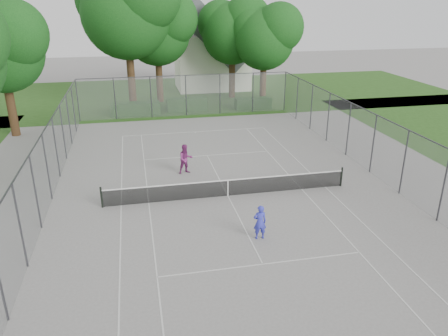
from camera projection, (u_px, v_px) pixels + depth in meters
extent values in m
plane|color=slate|center=(228.00, 196.00, 22.92)|extent=(120.00, 120.00, 0.00)
cube|color=#204413|center=(176.00, 94.00, 46.58)|extent=(60.00, 20.00, 0.00)
cube|color=beige|center=(195.00, 132.00, 33.73)|extent=(10.97, 0.06, 0.01)
cube|color=beige|center=(121.00, 206.00, 21.87)|extent=(0.06, 23.77, 0.01)
cube|color=beige|center=(325.00, 187.00, 23.96)|extent=(0.06, 23.77, 0.01)
cube|color=beige|center=(149.00, 203.00, 22.13)|extent=(0.06, 23.77, 0.01)
cube|color=beige|center=(302.00, 189.00, 23.70)|extent=(0.06, 23.77, 0.01)
cube|color=beige|center=(263.00, 264.00, 17.09)|extent=(8.23, 0.06, 0.01)
cube|color=beige|center=(207.00, 155.00, 28.74)|extent=(8.23, 0.06, 0.01)
cube|color=beige|center=(228.00, 196.00, 22.92)|extent=(0.06, 12.80, 0.01)
cube|color=beige|center=(195.00, 132.00, 33.60)|extent=(0.06, 0.30, 0.01)
cylinder|color=black|center=(102.00, 197.00, 21.49)|extent=(0.10, 0.10, 1.10)
cylinder|color=black|center=(341.00, 177.00, 23.94)|extent=(0.10, 0.10, 1.10)
cube|color=black|center=(228.00, 188.00, 22.75)|extent=(12.67, 0.01, 0.86)
cube|color=silver|center=(228.00, 180.00, 22.58)|extent=(12.77, 0.03, 0.06)
cube|color=silver|center=(228.00, 188.00, 22.76)|extent=(0.05, 0.02, 0.88)
cylinder|color=#38383D|center=(78.00, 100.00, 36.02)|extent=(0.08, 0.08, 3.50)
cylinder|color=#38383D|center=(285.00, 91.00, 39.47)|extent=(0.08, 0.08, 3.50)
cube|color=slate|center=(186.00, 96.00, 37.75)|extent=(18.00, 0.02, 3.50)
cube|color=slate|center=(42.00, 179.00, 20.55)|extent=(0.02, 34.00, 3.50)
cube|color=slate|center=(388.00, 153.00, 24.00)|extent=(0.02, 34.00, 3.50)
cube|color=#38383D|center=(185.00, 75.00, 37.10)|extent=(18.00, 0.05, 0.05)
cube|color=#38383D|center=(36.00, 144.00, 19.91)|extent=(0.05, 34.00, 0.05)
cube|color=#38383D|center=(392.00, 122.00, 23.35)|extent=(0.05, 34.00, 0.05)
cylinder|color=#372314|center=(131.00, 78.00, 40.19)|extent=(0.69, 0.69, 5.57)
sphere|color=#103C12|center=(126.00, 14.00, 38.15)|extent=(7.92, 7.92, 7.92)
cylinder|color=#372314|center=(159.00, 79.00, 42.72)|extent=(0.64, 0.64, 4.44)
sphere|color=#103C12|center=(157.00, 32.00, 41.10)|extent=(6.31, 6.31, 6.31)
sphere|color=#103C12|center=(171.00, 18.00, 40.01)|extent=(5.05, 5.05, 5.05)
sphere|color=#103C12|center=(144.00, 21.00, 41.25)|extent=(4.73, 4.73, 4.73)
cylinder|color=#372314|center=(232.00, 77.00, 44.54)|extent=(0.63, 0.63, 4.25)
sphere|color=#103C12|center=(232.00, 33.00, 42.98)|extent=(6.04, 6.04, 6.04)
sphere|color=#103C12|center=(247.00, 21.00, 41.95)|extent=(4.83, 4.83, 4.83)
sphere|color=#103C12|center=(220.00, 23.00, 43.14)|extent=(4.53, 4.53, 4.53)
cylinder|color=#372314|center=(263.00, 82.00, 42.45)|extent=(0.62, 0.62, 3.98)
sphere|color=#103C12|center=(264.00, 40.00, 40.99)|extent=(5.67, 5.67, 5.67)
sphere|color=#103C12|center=(279.00, 27.00, 40.01)|extent=(4.53, 4.53, 4.53)
sphere|color=#103C12|center=(252.00, 30.00, 41.13)|extent=(4.25, 4.25, 4.25)
cylinder|color=#372314|center=(12.00, 108.00, 32.17)|extent=(0.62, 0.62, 4.14)
sphere|color=#103C12|center=(1.00, 51.00, 30.65)|extent=(5.89, 5.89, 5.89)
sphere|color=#103C12|center=(13.00, 34.00, 29.64)|extent=(4.71, 4.71, 4.71)
cube|color=#1A4014|center=(136.00, 108.00, 38.53)|extent=(4.25, 1.27, 1.06)
cube|color=#1A4014|center=(187.00, 104.00, 39.92)|extent=(3.64, 1.04, 1.14)
cube|color=#1A4014|center=(253.00, 103.00, 40.57)|extent=(3.31, 1.21, 0.99)
cube|color=white|center=(212.00, 62.00, 48.84)|extent=(7.79, 5.85, 5.85)
cube|color=#57585C|center=(211.00, 35.00, 47.76)|extent=(7.72, 6.04, 7.72)
imported|color=#3134B9|center=(260.00, 222.00, 18.65)|extent=(0.58, 0.39, 1.57)
imported|color=#7F2A6B|center=(186.00, 159.00, 25.58)|extent=(0.99, 0.84, 1.77)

